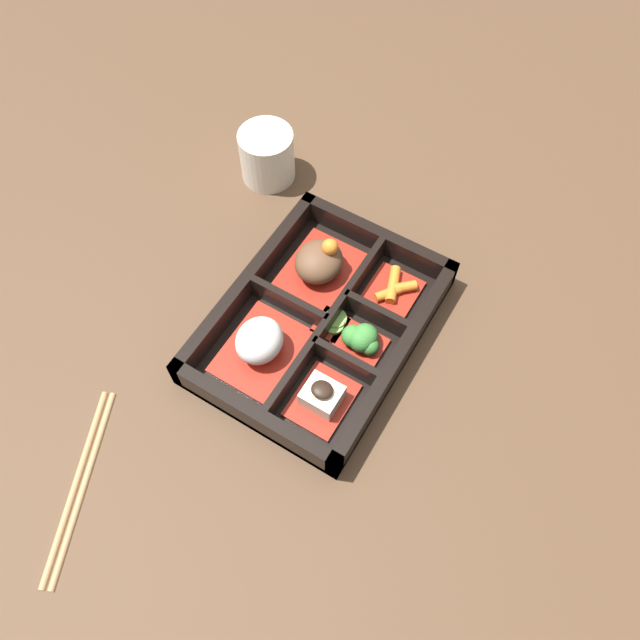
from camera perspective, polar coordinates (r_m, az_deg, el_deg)
ground_plane at (r=0.72m, az=0.00°, el=-0.98°), size 3.00×3.00×0.00m
bento_base at (r=0.71m, az=0.00°, el=-0.79°), size 0.28×0.21×0.01m
bento_rim at (r=0.70m, az=0.22°, el=-0.27°), size 0.28×0.21×0.04m
bowl_rice at (r=0.68m, az=-5.52°, el=-2.13°), size 0.10×0.08×0.05m
bowl_stew at (r=0.73m, az=-0.06°, el=5.20°), size 0.10×0.08×0.06m
bowl_tofu at (r=0.66m, az=0.18°, el=-7.05°), size 0.07×0.06×0.04m
bowl_greens at (r=0.69m, az=3.89°, el=-1.72°), size 0.05×0.06×0.03m
bowl_carrots at (r=0.73m, az=6.70°, el=2.71°), size 0.07×0.06×0.02m
bowl_pickles at (r=0.71m, az=1.19°, el=-0.26°), size 0.04×0.03×0.01m
tea_cup at (r=0.83m, az=-4.87°, el=14.83°), size 0.07×0.07×0.07m
chopsticks at (r=0.69m, az=-21.17°, el=-13.78°), size 0.19×0.10×0.01m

